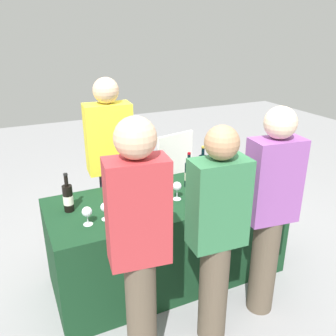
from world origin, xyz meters
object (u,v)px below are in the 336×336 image
wine_bottle_3 (163,179)px  guest_0 (139,244)px  wine_glass_5 (241,175)px  menu_board (175,172)px  wine_glass_3 (211,190)px  wine_bottle_5 (202,168)px  wine_glass_4 (235,178)px  server_pouring (110,162)px  wine_bottle_4 (189,174)px  wine_glass_1 (105,208)px  wine_bottle_2 (141,179)px  wine_bottle_7 (230,163)px  wine_glass_2 (177,187)px  wine_bottle_0 (68,198)px  guest_2 (270,208)px  wine_glass_0 (87,212)px  guest_1 (217,233)px  wine_bottle_1 (122,182)px

wine_bottle_3 → guest_0: bearing=-122.2°
wine_glass_5 → menu_board: size_ratio=0.15×
guest_0 → menu_board: bearing=66.0°
wine_glass_3 → wine_bottle_5: bearing=68.7°
wine_glass_4 → server_pouring: bearing=141.4°
wine_bottle_3 → menu_board: bearing=59.0°
wine_bottle_4 → wine_glass_1: 0.85m
wine_bottle_2 → wine_bottle_3: bearing=-24.1°
wine_glass_5 → menu_board: (-0.05, 1.20, -0.40)m
wine_bottle_2 → guest_0: bearing=-111.8°
wine_bottle_7 → wine_glass_3: (-0.45, -0.39, -0.01)m
wine_glass_2 → wine_glass_3: bearing=-31.6°
wine_glass_1 → server_pouring: bearing=70.8°
wine_glass_2 → guest_0: 0.90m
wine_bottle_0 → wine_glass_1: size_ratio=2.28×
server_pouring → guest_2: bearing=125.5°
wine_bottle_3 → wine_bottle_5: 0.43m
wine_bottle_3 → wine_glass_0: (-0.70, -0.26, -0.02)m
guest_1 → wine_bottle_1: bearing=112.8°
guest_1 → wine_bottle_0: bearing=136.9°
wine_glass_4 → wine_bottle_1: bearing=162.5°
wine_bottle_4 → wine_bottle_7: bearing=8.5°
guest_0 → wine_glass_2: bearing=57.2°
wine_bottle_7 → wine_glass_0: size_ratio=2.20×
wine_glass_3 → wine_glass_5: wine_glass_3 is taller
wine_glass_4 → wine_glass_5: (0.08, 0.02, -0.00)m
wine_bottle_2 → server_pouring: size_ratio=0.20×
wine_bottle_4 → wine_glass_2: 0.27m
wine_bottle_1 → wine_glass_5: bearing=-15.2°
wine_bottle_4 → wine_bottle_5: 0.19m
wine_bottle_5 → guest_0: bearing=-135.7°
wine_bottle_2 → wine_bottle_0: bearing=-173.5°
guest_0 → guest_1: 0.54m
wine_glass_0 → server_pouring: 0.88m
server_pouring → wine_bottle_0: bearing=51.6°
wine_bottle_4 → wine_glass_5: size_ratio=2.28×
wine_bottle_3 → guest_2: guest_2 is taller
wine_glass_4 → guest_1: bearing=-132.3°
wine_glass_2 → server_pouring: size_ratio=0.09×
wine_bottle_3 → wine_glass_3: size_ratio=2.32×
wine_bottle_2 → wine_glass_0: 0.63m
wine_glass_3 → menu_board: (0.35, 1.34, -0.41)m
guest_1 → guest_2: guest_2 is taller
wine_glass_4 → menu_board: menu_board is taller
wine_glass_0 → guest_0: size_ratio=0.08×
wine_bottle_7 → wine_glass_5: wine_bottle_7 is taller
wine_glass_5 → wine_bottle_2: bearing=164.3°
wine_glass_4 → wine_glass_3: bearing=-158.3°
guest_2 → wine_glass_4: bearing=86.8°
wine_glass_5 → server_pouring: server_pouring is taller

